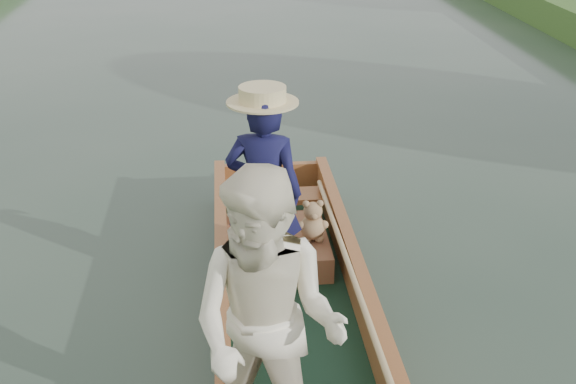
{
  "coord_description": "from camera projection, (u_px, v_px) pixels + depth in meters",
  "views": [
    {
      "loc": [
        -0.45,
        -4.18,
        3.18
      ],
      "look_at": [
        0.0,
        0.6,
        0.95
      ],
      "focal_mm": 45.0,
      "sensor_mm": 36.0,
      "label": 1
    }
  ],
  "objects": [
    {
      "name": "ground",
      "position": [
        296.0,
        348.0,
        5.15
      ],
      "size": [
        120.0,
        120.0,
        0.0
      ],
      "primitive_type": "plane",
      "color": "#283D30",
      "rests_on": "ground"
    },
    {
      "name": "punt",
      "position": [
        279.0,
        295.0,
        4.63
      ],
      "size": [
        1.35,
        5.0,
        1.86
      ],
      "color": "#13311E",
      "rests_on": "ground"
    }
  ]
}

